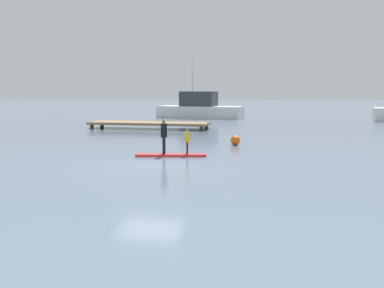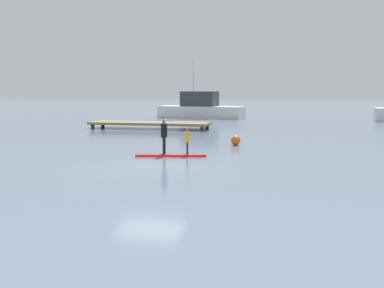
{
  "view_description": "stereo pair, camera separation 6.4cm",
  "coord_description": "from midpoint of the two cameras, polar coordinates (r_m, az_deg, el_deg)",
  "views": [
    {
      "loc": [
        5.28,
        -16.67,
        2.95
      ],
      "look_at": [
        1.29,
        1.64,
        0.72
      ],
      "focal_mm": 42.99,
      "sensor_mm": 36.0,
      "label": 1
    },
    {
      "loc": [
        5.34,
        -16.65,
        2.95
      ],
      "look_at": [
        1.29,
        1.64,
        0.72
      ],
      "focal_mm": 42.99,
      "sensor_mm": 36.0,
      "label": 2
    }
  ],
  "objects": [
    {
      "name": "paddler_adult",
      "position": [
        20.31,
        -3.41,
        1.25
      ],
      "size": [
        0.32,
        0.49,
        1.65
      ],
      "color": "black",
      "rests_on": "paddleboard_near"
    },
    {
      "name": "paddleboard_near",
      "position": [
        20.41,
        -2.56,
        -1.39
      ],
      "size": [
        3.15,
        1.13,
        0.1
      ],
      "color": "red",
      "rests_on": "ground"
    },
    {
      "name": "mooring_buoy_mid",
      "position": [
        24.49,
        5.51,
        0.46
      ],
      "size": [
        0.53,
        0.53,
        0.53
      ],
      "primitive_type": "sphere",
      "color": "orange",
      "rests_on": "ground"
    },
    {
      "name": "ground_plane",
      "position": [
        17.73,
        -5.12,
        -2.81
      ],
      "size": [
        240.0,
        240.0,
        0.0
      ],
      "primitive_type": "plane",
      "color": "slate"
    },
    {
      "name": "fishing_boat_white_large",
      "position": [
        47.64,
        1.12,
        4.46
      ],
      "size": [
        9.04,
        3.95,
        6.0
      ],
      "color": "silver",
      "rests_on": "ground"
    },
    {
      "name": "paddler_child_solo",
      "position": [
        20.3,
        -0.49,
        0.48
      ],
      "size": [
        0.23,
        0.39,
        1.12
      ],
      "color": "#4C1419",
      "rests_on": "paddleboard_near"
    },
    {
      "name": "floating_dock",
      "position": [
        34.64,
        -5.2,
        2.57
      ],
      "size": [
        9.0,
        2.48,
        0.51
      ],
      "color": "#846B4C",
      "rests_on": "ground"
    }
  ]
}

